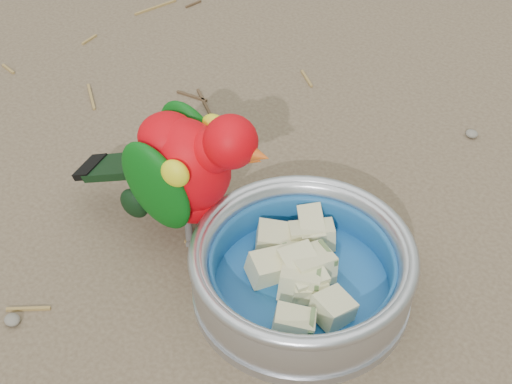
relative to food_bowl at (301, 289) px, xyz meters
The scene contains 6 objects.
ground 0.10m from the food_bowl, behind, with size 60.00×60.00×0.00m, color brown.
food_bowl is the anchor object (origin of this frame).
bowl_wall 0.03m from the food_bowl, ahead, with size 0.20×0.20×0.04m, color #B2B2BA, non-canonical shape.
fruit_wedges 0.02m from the food_bowl, 90.00° to the right, with size 0.12×0.12×0.03m, color beige, non-canonical shape.
lory_parrot 0.15m from the food_bowl, behind, with size 0.09×0.19×0.16m, color red, non-canonical shape.
ground_debris 0.11m from the food_bowl, 136.32° to the left, with size 0.90×0.80×0.01m, color olive, non-canonical shape.
Camera 1 is at (0.34, -0.41, 0.58)m, focal length 55.00 mm.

